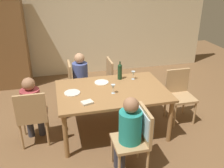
# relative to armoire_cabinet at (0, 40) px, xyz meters

# --- Properties ---
(ground_plane) EXTENTS (10.00, 10.00, 0.00)m
(ground_plane) POSITION_rel_armoire_cabinet_xyz_m (1.97, -2.34, -1.10)
(ground_plane) COLOR brown
(rear_room_partition) EXTENTS (6.40, 0.12, 2.70)m
(rear_room_partition) POSITION_rel_armoire_cabinet_xyz_m (1.97, 0.45, 0.25)
(rear_room_partition) COLOR beige
(rear_room_partition) RESTS_ON ground_plane
(armoire_cabinet) EXTENTS (1.18, 0.62, 2.18)m
(armoire_cabinet) POSITION_rel_armoire_cabinet_xyz_m (0.00, 0.00, 0.00)
(armoire_cabinet) COLOR brown
(armoire_cabinet) RESTS_ON ground_plane
(dining_table) EXTENTS (1.75, 1.18, 0.76)m
(dining_table) POSITION_rel_armoire_cabinet_xyz_m (1.97, -2.34, -0.41)
(dining_table) COLOR olive
(dining_table) RESTS_ON ground_plane
(chair_near) EXTENTS (0.46, 0.44, 0.92)m
(chair_near) POSITION_rel_armoire_cabinet_xyz_m (2.10, -3.31, -0.50)
(chair_near) COLOR tan
(chair_near) RESTS_ON ground_plane
(chair_left_end) EXTENTS (0.44, 0.44, 0.92)m
(chair_left_end) POSITION_rel_armoire_cabinet_xyz_m (0.72, -2.43, -0.56)
(chair_left_end) COLOR tan
(chair_left_end) RESTS_ON ground_plane
(chair_far_left) EXTENTS (0.44, 0.44, 0.92)m
(chair_far_left) POSITION_rel_armoire_cabinet_xyz_m (1.49, -1.37, -0.56)
(chair_far_left) COLOR tan
(chair_far_left) RESTS_ON ground_plane
(chair_far_right) EXTENTS (0.44, 0.44, 0.92)m
(chair_far_right) POSITION_rel_armoire_cabinet_xyz_m (2.28, -1.37, -0.56)
(chair_far_right) COLOR tan
(chair_far_right) RESTS_ON ground_plane
(chair_right_end) EXTENTS (0.44, 0.44, 0.92)m
(chair_right_end) POSITION_rel_armoire_cabinet_xyz_m (3.23, -2.25, -0.56)
(chair_right_end) COLOR tan
(chair_right_end) RESTS_ON ground_plane
(person_woman_host) EXTENTS (0.34, 0.29, 1.11)m
(person_woman_host) POSITION_rel_armoire_cabinet_xyz_m (1.95, -3.31, -0.45)
(person_woman_host) COLOR #33333D
(person_woman_host) RESTS_ON ground_plane
(person_man_bearded) EXTENTS (0.29, 0.33, 1.09)m
(person_man_bearded) POSITION_rel_armoire_cabinet_xyz_m (0.72, -2.32, -0.46)
(person_man_bearded) COLOR #33333D
(person_man_bearded) RESTS_ON ground_plane
(person_man_guest) EXTENTS (0.33, 0.29, 1.10)m
(person_man_guest) POSITION_rel_armoire_cabinet_xyz_m (1.61, -1.37, -0.46)
(person_man_guest) COLOR #33333D
(person_man_guest) RESTS_ON ground_plane
(wine_bottle_tall_green) EXTENTS (0.08, 0.08, 0.32)m
(wine_bottle_tall_green) POSITION_rel_armoire_cabinet_xyz_m (2.21, -1.96, -0.19)
(wine_bottle_tall_green) COLOR #19381E
(wine_bottle_tall_green) RESTS_ON dining_table
(wine_glass_near_left) EXTENTS (0.07, 0.07, 0.15)m
(wine_glass_near_left) POSITION_rel_armoire_cabinet_xyz_m (1.96, -2.47, -0.23)
(wine_glass_near_left) COLOR silver
(wine_glass_near_left) RESTS_ON dining_table
(wine_glass_centre) EXTENTS (0.07, 0.07, 0.15)m
(wine_glass_centre) POSITION_rel_armoire_cabinet_xyz_m (2.43, -2.02, -0.23)
(wine_glass_centre) COLOR silver
(wine_glass_centre) RESTS_ON dining_table
(dinner_plate_host) EXTENTS (0.25, 0.25, 0.01)m
(dinner_plate_host) POSITION_rel_armoire_cabinet_xyz_m (1.34, -2.32, -0.33)
(dinner_plate_host) COLOR silver
(dinner_plate_host) RESTS_ON dining_table
(dinner_plate_guest_left) EXTENTS (0.24, 0.24, 0.01)m
(dinner_plate_guest_left) POSITION_rel_armoire_cabinet_xyz_m (1.86, -2.04, -0.33)
(dinner_plate_guest_left) COLOR white
(dinner_plate_guest_left) RESTS_ON dining_table
(folded_napkin) EXTENTS (0.19, 0.16, 0.03)m
(folded_napkin) POSITION_rel_armoire_cabinet_xyz_m (1.52, -2.70, -0.32)
(folded_napkin) COLOR beige
(folded_napkin) RESTS_ON dining_table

